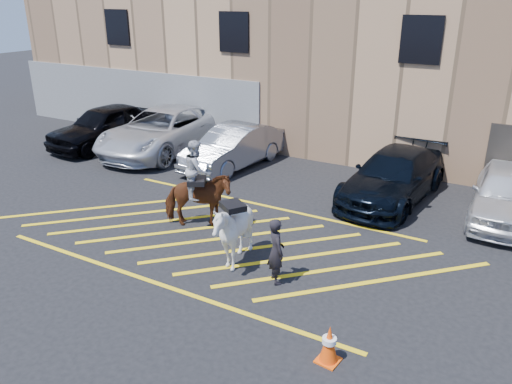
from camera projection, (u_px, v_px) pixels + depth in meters
The scene contains 12 objects.
ground at pixel (226, 234), 13.27m from camera, with size 90.00×90.00×0.00m, color black.
car_black_suv at pixel (105, 126), 20.74m from camera, with size 2.02×5.03×1.71m, color black.
car_white_pickup at pixel (163, 130), 19.98m from camera, with size 2.87×6.23×1.73m, color silver.
car_silver_sedan at pixel (233, 147), 18.23m from camera, with size 1.59×4.56×1.50m, color gray.
car_blue_suv at pixel (394, 176), 15.32m from camera, with size 2.09×5.14×1.49m, color black.
car_white_suv at pixel (508, 194), 13.92m from camera, with size 1.80×4.47×1.52m, color silver.
handler at pixel (276, 251), 10.83m from camera, with size 0.55×0.36×1.52m, color black.
warehouse at pixel (373, 51), 21.62m from camera, with size 32.42×10.20×7.30m.
hatching_zone at pixel (220, 239), 13.02m from camera, with size 12.60×5.12×0.01m.
mounted_bay at pixel (197, 193), 13.39m from camera, with size 2.02×1.64×2.44m.
saddled_white at pixel (233, 232), 11.47m from camera, with size 1.98×2.03×1.69m.
traffic_cone at pixel (329, 344), 8.55m from camera, with size 0.42×0.42×0.73m.
Camera 1 is at (6.55, -9.98, 5.95)m, focal length 35.00 mm.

